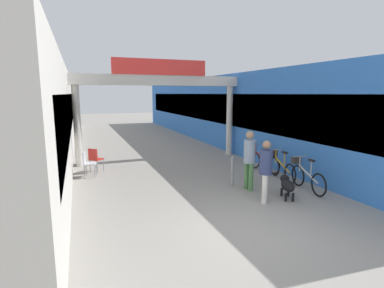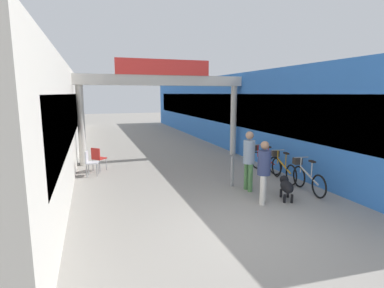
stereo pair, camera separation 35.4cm
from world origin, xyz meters
The scene contains 13 objects.
ground_plane centered at (0.00, 0.00, 0.00)m, with size 80.00×80.00×0.00m, color gray.
storefront_left centered at (-5.09, 11.00, 1.90)m, with size 3.00×26.00×3.80m.
storefront_right centered at (5.09, 11.00, 1.90)m, with size 3.00×26.00×3.80m.
arcade_sign_gateway centered at (0.00, 7.48, 3.05)m, with size 7.40×0.47×4.27m.
pedestrian_with_dog centered at (1.23, 1.44, 0.95)m, with size 0.48×0.48×1.66m.
pedestrian_companion centered at (1.38, 2.50, 1.03)m, with size 0.34×0.38×1.78m.
dog_on_leash centered at (1.99, 1.49, 0.38)m, with size 0.58×0.86×0.60m.
bicycle_silver_nearest centered at (2.98, 1.89, 0.44)m, with size 0.46×1.68×0.98m.
bicycle_orange_second centered at (3.00, 3.13, 0.44)m, with size 0.46×1.68×0.98m.
bicycle_red_third centered at (3.05, 4.33, 0.44)m, with size 0.46×1.68×0.98m.
bollard_post_metal centered at (1.11, 3.03, 0.48)m, with size 0.10×0.10×0.95m.
cafe_chair_aluminium_nearer centered at (-3.09, 5.70, 0.54)m, with size 0.47×0.47×0.89m.
cafe_chair_red_farther centered at (-2.81, 6.30, 0.54)m, with size 0.57×0.57×0.89m.
Camera 2 is at (-2.97, -5.13, 2.87)m, focal length 28.00 mm.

